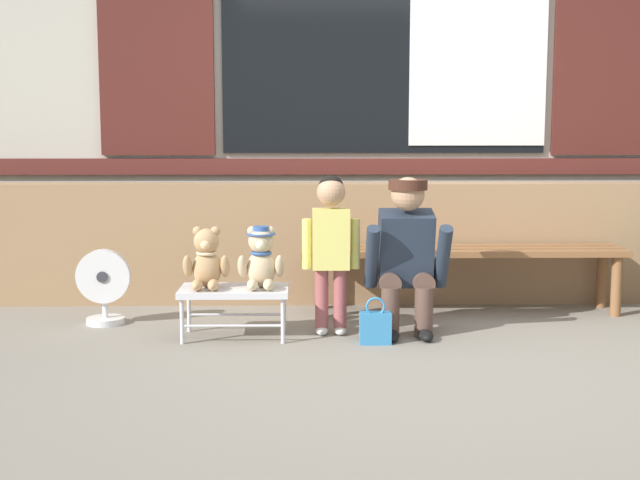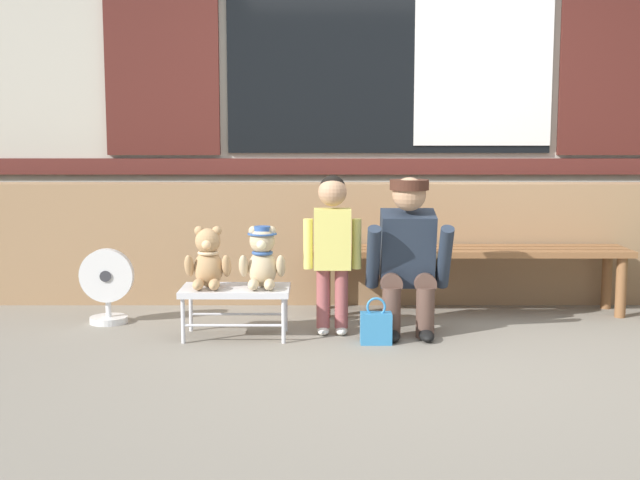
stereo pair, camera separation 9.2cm
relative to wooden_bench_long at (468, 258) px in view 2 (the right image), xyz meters
The scene contains 11 objects.
ground_plane 1.23m from the wooden_bench_long, 114.80° to the right, with size 60.00×60.00×0.00m, color gray.
brick_low_wall 0.61m from the wooden_bench_long, 143.31° to the left, with size 7.71×0.25×0.85m, color #997551.
shop_facade 1.82m from the wooden_bench_long, 118.86° to the left, with size 7.87×0.26×3.77m.
wooden_bench_long is the anchor object (origin of this frame).
small_display_bench 1.65m from the wooden_bench_long, 155.92° to the right, with size 0.64×0.36×0.30m.
teddy_bear_plain 1.80m from the wooden_bench_long, 158.04° to the right, with size 0.28×0.26×0.36m.
teddy_bear_with_hat 1.51m from the wooden_bench_long, 153.50° to the right, with size 0.28×0.27×0.36m.
child_standing 1.13m from the wooden_bench_long, 147.22° to the right, with size 0.35×0.18×0.96m.
adult_crouching 0.77m from the wooden_bench_long, 128.13° to the right, with size 0.50×0.49×0.95m.
handbag_on_ground 1.11m from the wooden_bench_long, 129.41° to the right, with size 0.18×0.11×0.27m.
floor_fan 2.38m from the wooden_bench_long, behind, with size 0.34×0.24×0.48m.
Camera 2 is at (-0.51, -4.57, 1.23)m, focal length 47.85 mm.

